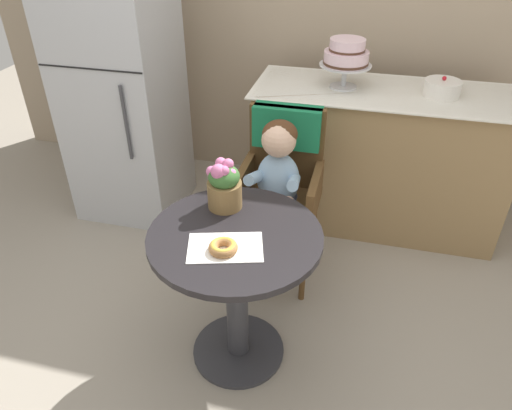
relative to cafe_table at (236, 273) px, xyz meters
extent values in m
plane|color=gray|center=(0.00, 0.00, -0.51)|extent=(8.00, 8.00, 0.00)
cylinder|color=black|center=(0.00, 0.00, 0.20)|extent=(0.72, 0.72, 0.03)
cylinder|color=#333338|center=(0.00, 0.00, -0.16)|extent=(0.10, 0.10, 0.69)
cylinder|color=#333338|center=(0.00, 0.00, -0.50)|extent=(0.44, 0.44, 0.02)
cube|color=brown|center=(0.06, 0.61, -0.04)|extent=(0.42, 0.42, 0.04)
cube|color=brown|center=(0.06, 0.80, 0.22)|extent=(0.40, 0.04, 0.46)
cube|color=brown|center=(-0.13, 0.61, 0.08)|extent=(0.04, 0.38, 0.18)
cube|color=brown|center=(0.25, 0.61, 0.08)|extent=(0.04, 0.38, 0.18)
cube|color=#197247|center=(0.06, 0.80, 0.34)|extent=(0.36, 0.11, 0.22)
cylinder|color=brown|center=(-0.12, 0.43, -0.28)|extent=(0.03, 0.03, 0.45)
cylinder|color=brown|center=(0.24, 0.43, -0.28)|extent=(0.03, 0.03, 0.45)
cylinder|color=brown|center=(-0.12, 0.79, -0.28)|extent=(0.03, 0.03, 0.45)
cylinder|color=brown|center=(0.24, 0.79, -0.28)|extent=(0.03, 0.03, 0.45)
ellipsoid|color=#8CADCC|center=(0.06, 0.59, 0.14)|extent=(0.22, 0.16, 0.30)
sphere|color=#E0B293|center=(0.06, 0.58, 0.36)|extent=(0.17, 0.17, 0.17)
ellipsoid|color=#4C2D19|center=(0.06, 0.60, 0.38)|extent=(0.17, 0.17, 0.14)
cylinder|color=#8CADCC|center=(-0.04, 0.50, 0.19)|extent=(0.08, 0.23, 0.13)
sphere|color=#E0B293|center=(-0.03, 0.42, 0.12)|extent=(0.06, 0.06, 0.06)
cylinder|color=#8CADCC|center=(0.15, 0.50, 0.19)|extent=(0.08, 0.23, 0.13)
sphere|color=#E0B293|center=(0.14, 0.42, 0.12)|extent=(0.06, 0.06, 0.06)
cylinder|color=#3F4760|center=(0.00, 0.51, 0.03)|extent=(0.09, 0.22, 0.09)
cylinder|color=#3F4760|center=(0.00, 0.40, -0.14)|extent=(0.08, 0.08, 0.26)
cylinder|color=#3F4760|center=(0.11, 0.51, 0.03)|extent=(0.09, 0.22, 0.09)
cylinder|color=#3F4760|center=(0.11, 0.40, -0.14)|extent=(0.08, 0.08, 0.26)
cube|color=white|center=(-0.01, -0.10, 0.21)|extent=(0.33, 0.26, 0.00)
torus|color=#AD7542|center=(-0.01, -0.12, 0.23)|extent=(0.11, 0.11, 0.04)
torus|color=gold|center=(-0.01, -0.12, 0.24)|extent=(0.10, 0.10, 0.02)
cylinder|color=brown|center=(-0.10, 0.18, 0.27)|extent=(0.15, 0.15, 0.12)
ellipsoid|color=#38662D|center=(-0.10, 0.18, 0.36)|extent=(0.14, 0.14, 0.10)
sphere|color=#CC6699|center=(-0.06, 0.18, 0.38)|extent=(0.05, 0.05, 0.05)
sphere|color=#CC6699|center=(-0.08, 0.20, 0.41)|extent=(0.05, 0.05, 0.05)
sphere|color=#CC6699|center=(-0.12, 0.22, 0.40)|extent=(0.05, 0.05, 0.05)
sphere|color=#CC6699|center=(-0.15, 0.18, 0.38)|extent=(0.05, 0.05, 0.05)
sphere|color=#CC6699|center=(-0.11, 0.15, 0.40)|extent=(0.07, 0.07, 0.07)
sphere|color=#CC6699|center=(-0.09, 0.15, 0.41)|extent=(0.04, 0.04, 0.04)
cube|color=#93754C|center=(0.55, 1.30, -0.06)|extent=(1.50, 0.56, 0.90)
cube|color=white|center=(0.55, 1.30, 0.39)|extent=(1.56, 0.62, 0.01)
cylinder|color=silver|center=(0.29, 1.30, 0.40)|extent=(0.16, 0.16, 0.01)
cylinder|color=silver|center=(0.29, 1.30, 0.46)|extent=(0.03, 0.03, 0.12)
cylinder|color=silver|center=(0.29, 1.30, 0.53)|extent=(0.30, 0.30, 0.01)
cylinder|color=silver|center=(0.29, 1.30, 0.57)|extent=(0.26, 0.25, 0.08)
cylinder|color=#4C2D1E|center=(0.29, 1.30, 0.54)|extent=(0.26, 0.26, 0.01)
cylinder|color=silver|center=(0.29, 1.30, 0.64)|extent=(0.20, 0.20, 0.07)
cylinder|color=#4C2D1E|center=(0.29, 1.30, 0.61)|extent=(0.21, 0.21, 0.01)
cylinder|color=white|center=(0.84, 1.30, 0.44)|extent=(0.20, 0.20, 0.09)
sphere|color=red|center=(0.84, 1.30, 0.49)|extent=(0.02, 0.02, 0.02)
cube|color=#B7BABF|center=(-1.05, 1.10, 0.34)|extent=(0.64, 0.60, 1.70)
cube|color=black|center=(-1.05, 0.80, 0.55)|extent=(0.63, 0.01, 0.01)
cylinder|color=#3F3F44|center=(-0.87, 0.79, 0.26)|extent=(0.02, 0.02, 0.45)
camera|label=1|loc=(0.46, -1.47, 1.38)|focal=33.47mm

